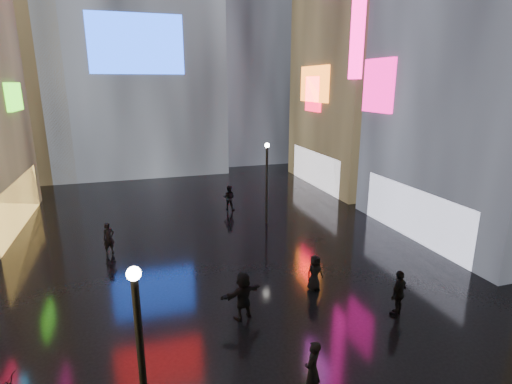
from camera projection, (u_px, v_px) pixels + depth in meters
name	position (u px, v px, depth m)	size (l,w,h in m)	color
ground	(214.00, 241.00, 22.86)	(140.00, 140.00, 0.00)	black
building_right_far	(375.00, 17.00, 32.99)	(10.28, 12.00, 28.00)	black
tower_flank_right	(242.00, 7.00, 44.89)	(12.00, 12.00, 34.00)	black
tower_flank_left	(6.00, 34.00, 35.62)	(10.00, 10.00, 26.00)	black
lamp_near	(142.00, 363.00, 8.55)	(0.30, 0.30, 5.20)	black
lamp_far	(267.00, 179.00, 25.02)	(0.30, 0.30, 5.20)	black
pedestrian_3	(399.00, 293.00, 15.34)	(1.10, 0.46, 1.88)	black
pedestrian_4	(315.00, 273.00, 17.31)	(0.78, 0.51, 1.59)	black
pedestrian_5	(243.00, 296.00, 15.13)	(1.77, 0.56, 1.90)	black
pedestrian_6	(109.00, 238.00, 20.98)	(0.62, 0.40, 1.69)	black
pedestrian_7	(229.00, 198.00, 28.30)	(0.85, 0.67, 1.76)	black
umbrella_2	(316.00, 246.00, 16.99)	(0.92, 0.94, 0.85)	black
pedestrian_8	(312.00, 370.00, 11.29)	(0.65, 0.43, 1.80)	black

